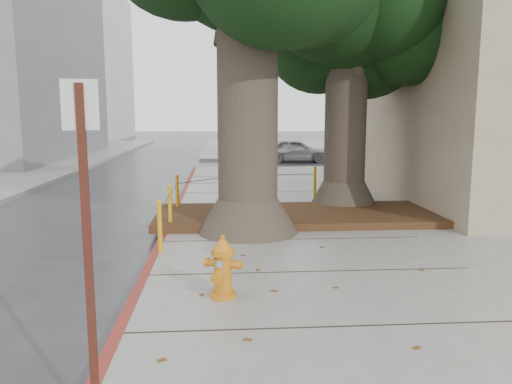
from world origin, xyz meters
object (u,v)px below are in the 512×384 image
car_red (458,150)px  car_dark (11,153)px  signpost (87,234)px  fire_hydrant (223,267)px  car_silver (295,150)px

car_red → car_dark: car_dark is taller
signpost → car_red: 27.14m
fire_hydrant → car_dark: 22.07m
car_silver → fire_hydrant: bearing=171.1°
car_silver → car_dark: bearing=95.3°
fire_hydrant → car_dark: size_ratio=0.19×
signpost → car_dark: signpost is taller
fire_hydrant → car_dark: (-10.46, 19.43, 0.07)m
fire_hydrant → signpost: (-1.02, -2.55, 1.08)m
fire_hydrant → car_dark: car_dark is taller
car_red → fire_hydrant: bearing=152.9°
car_silver → car_red: bearing=-85.5°
fire_hydrant → car_silver: (3.99, 20.19, 0.07)m
car_red → car_dark: (-23.65, -1.12, 0.07)m
car_dark → fire_hydrant: bearing=-64.6°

